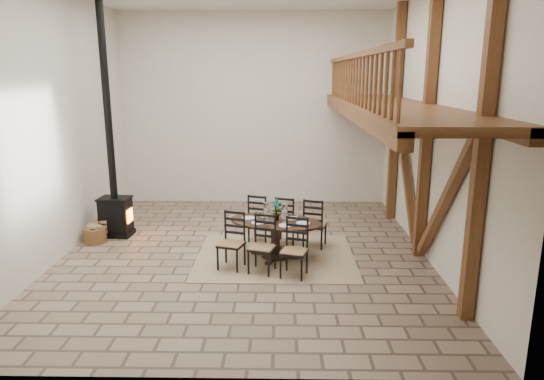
{
  "coord_description": "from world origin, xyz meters",
  "views": [
    {
      "loc": [
        0.69,
        -8.95,
        3.45
      ],
      "look_at": [
        0.53,
        0.4,
        1.19
      ],
      "focal_mm": 32.0,
      "sensor_mm": 36.0,
      "label": 1
    }
  ],
  "objects_px": {
    "dining_table": "(275,238)",
    "log_basket": "(95,235)",
    "log_stack": "(106,227)",
    "wood_stove": "(113,185)"
  },
  "relations": [
    {
      "from": "wood_stove",
      "to": "log_basket",
      "type": "relative_size",
      "value": 10.7
    },
    {
      "from": "dining_table",
      "to": "log_basket",
      "type": "height_order",
      "value": "dining_table"
    },
    {
      "from": "wood_stove",
      "to": "log_stack",
      "type": "xyz_separation_m",
      "value": [
        -0.24,
        -0.02,
        -0.92
      ]
    },
    {
      "from": "wood_stove",
      "to": "dining_table",
      "type": "bearing_deg",
      "value": -15.18
    },
    {
      "from": "log_stack",
      "to": "dining_table",
      "type": "bearing_deg",
      "value": -17.92
    },
    {
      "from": "log_stack",
      "to": "log_basket",
      "type": "bearing_deg",
      "value": -100.55
    },
    {
      "from": "log_basket",
      "to": "log_stack",
      "type": "height_order",
      "value": "log_stack"
    },
    {
      "from": "wood_stove",
      "to": "log_stack",
      "type": "relative_size",
      "value": 11.0
    },
    {
      "from": "dining_table",
      "to": "log_stack",
      "type": "distance_m",
      "value": 3.9
    },
    {
      "from": "wood_stove",
      "to": "log_basket",
      "type": "distance_m",
      "value": 1.1
    }
  ]
}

